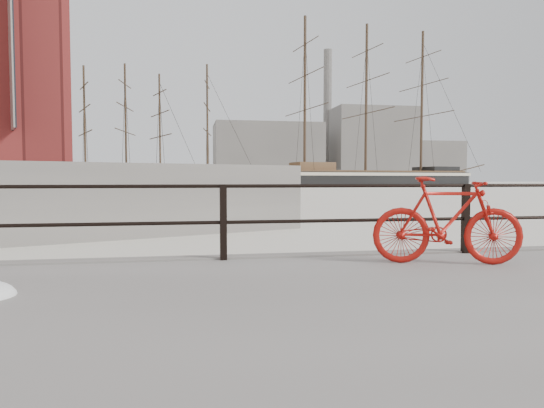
{
  "coord_description": "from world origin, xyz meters",
  "views": [
    {
      "loc": [
        -3.96,
        -6.55,
        1.43
      ],
      "look_at": [
        -2.56,
        1.5,
        1.0
      ],
      "focal_mm": 32.0,
      "sensor_mm": 36.0,
      "label": 1
    }
  ],
  "objects_px": {
    "bicycle": "(447,220)",
    "schooner_left": "(125,188)",
    "schooner_mid": "(167,187)",
    "barque_black": "(365,186)"
  },
  "relations": [
    {
      "from": "bicycle",
      "to": "schooner_left",
      "type": "xyz_separation_m",
      "value": [
        -12.95,
        72.88,
        -0.9
      ]
    },
    {
      "from": "schooner_mid",
      "to": "schooner_left",
      "type": "bearing_deg",
      "value": -132.16
    },
    {
      "from": "bicycle",
      "to": "schooner_left",
      "type": "height_order",
      "value": "schooner_left"
    },
    {
      "from": "barque_black",
      "to": "schooner_mid",
      "type": "xyz_separation_m",
      "value": [
        -38.59,
        -8.85,
        0.0
      ]
    },
    {
      "from": "barque_black",
      "to": "schooner_left",
      "type": "bearing_deg",
      "value": -173.29
    },
    {
      "from": "bicycle",
      "to": "barque_black",
      "type": "relative_size",
      "value": 0.03
    },
    {
      "from": "bicycle",
      "to": "barque_black",
      "type": "distance_m",
      "value": 92.71
    },
    {
      "from": "bicycle",
      "to": "schooner_mid",
      "type": "bearing_deg",
      "value": 111.38
    },
    {
      "from": "schooner_left",
      "to": "bicycle",
      "type": "bearing_deg",
      "value": -100.26
    },
    {
      "from": "bicycle",
      "to": "barque_black",
      "type": "height_order",
      "value": "barque_black"
    }
  ]
}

